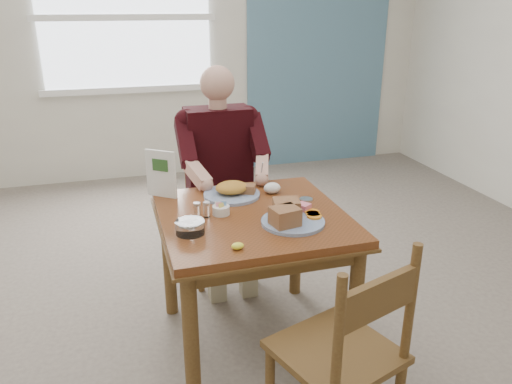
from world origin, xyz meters
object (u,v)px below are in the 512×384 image
object	(u,v)px
chair_far	(219,206)
chair_near	(344,355)
table	(253,234)
near_plate	(290,216)
far_plate	(233,191)
diner	(221,161)

from	to	relation	value
chair_far	chair_near	distance (m)	1.60
table	chair_far	xyz separation A→B (m)	(0.00, 0.80, -0.16)
table	near_plate	bearing A→B (deg)	-49.34
near_plate	chair_near	bearing A→B (deg)	-90.48
table	chair_near	world-z (taller)	chair_near
chair_far	near_plate	xyz separation A→B (m)	(0.14, -0.96, 0.31)
table	far_plate	world-z (taller)	far_plate
near_plate	far_plate	size ratio (longest dim) A/B	0.81
chair_near	near_plate	distance (m)	0.71
table	far_plate	size ratio (longest dim) A/B	2.28
far_plate	chair_far	bearing A→B (deg)	86.22
table	far_plate	distance (m)	0.30
chair_near	diner	size ratio (longest dim) A/B	0.69
table	chair_near	distance (m)	0.82
table	near_plate	world-z (taller)	near_plate
diner	far_plate	xyz separation A→B (m)	(-0.04, -0.45, -0.03)
diner	far_plate	world-z (taller)	diner
far_plate	diner	bearing A→B (deg)	85.47
chair_near	far_plate	bearing A→B (deg)	98.99
chair_near	near_plate	size ratio (longest dim) A/B	2.91
chair_far	diner	size ratio (longest dim) A/B	0.69
chair_far	chair_near	size ratio (longest dim) A/B	1.00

